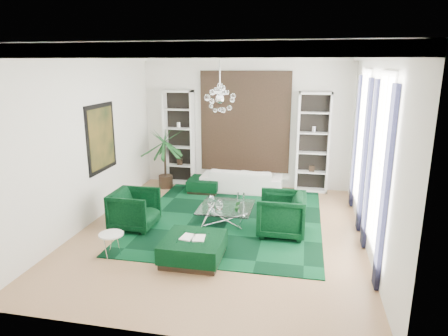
% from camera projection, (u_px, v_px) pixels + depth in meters
% --- Properties ---
extents(floor, '(6.00, 7.00, 0.02)m').
position_uv_depth(floor, '(220.00, 232.00, 8.70)').
color(floor, tan).
rests_on(floor, ground).
extents(ceiling, '(6.00, 7.00, 0.02)m').
position_uv_depth(ceiling, '(220.00, 49.00, 7.72)').
color(ceiling, white).
rests_on(ceiling, ground).
extents(wall_back, '(6.00, 0.02, 3.80)m').
position_uv_depth(wall_back, '(245.00, 122.00, 11.54)').
color(wall_back, white).
rests_on(wall_back, ground).
extents(wall_front, '(6.00, 0.02, 3.80)m').
position_uv_depth(wall_front, '(160.00, 203.00, 4.89)').
color(wall_front, white).
rests_on(wall_front, ground).
extents(wall_left, '(0.02, 7.00, 3.80)m').
position_uv_depth(wall_left, '(87.00, 141.00, 8.79)').
color(wall_left, white).
rests_on(wall_left, ground).
extents(wall_right, '(0.02, 7.00, 3.80)m').
position_uv_depth(wall_right, '(373.00, 152.00, 7.63)').
color(wall_right, white).
rests_on(wall_right, ground).
extents(crown_molding, '(6.00, 7.00, 0.18)m').
position_uv_depth(crown_molding, '(220.00, 55.00, 7.75)').
color(crown_molding, white).
rests_on(crown_molding, ceiling).
extents(ceiling_medallion, '(0.90, 0.90, 0.05)m').
position_uv_depth(ceiling_medallion, '(223.00, 52.00, 8.02)').
color(ceiling_medallion, white).
rests_on(ceiling_medallion, ceiling).
extents(tapestry, '(2.50, 0.06, 2.80)m').
position_uv_depth(tapestry, '(245.00, 122.00, 11.49)').
color(tapestry, black).
rests_on(tapestry, wall_back).
extents(shelving_left, '(0.90, 0.38, 2.80)m').
position_uv_depth(shelving_left, '(179.00, 138.00, 11.85)').
color(shelving_left, white).
rests_on(shelving_left, floor).
extents(shelving_right, '(0.90, 0.38, 2.80)m').
position_uv_depth(shelving_right, '(313.00, 143.00, 11.10)').
color(shelving_right, white).
rests_on(shelving_right, floor).
extents(painting, '(0.04, 1.30, 1.60)m').
position_uv_depth(painting, '(102.00, 138.00, 9.37)').
color(painting, black).
rests_on(painting, wall_left).
extents(window_near, '(0.03, 1.10, 2.90)m').
position_uv_depth(window_near, '(380.00, 164.00, 6.78)').
color(window_near, white).
rests_on(window_near, wall_right).
extents(curtain_near_a, '(0.07, 0.30, 3.25)m').
position_uv_depth(curtain_near_a, '(385.00, 191.00, 6.11)').
color(curtain_near_a, black).
rests_on(curtain_near_a, floor).
extents(curtain_near_b, '(0.07, 0.30, 3.25)m').
position_uv_depth(curtain_near_b, '(370.00, 166.00, 7.59)').
color(curtain_near_b, black).
rests_on(curtain_near_b, floor).
extents(window_far, '(0.03, 1.10, 2.90)m').
position_uv_depth(window_far, '(362.00, 138.00, 9.06)').
color(window_far, white).
rests_on(window_far, wall_right).
extents(curtain_far_a, '(0.07, 0.30, 3.25)m').
position_uv_depth(curtain_far_a, '(364.00, 157.00, 8.39)').
color(curtain_far_a, black).
rests_on(curtain_far_a, floor).
extents(curtain_far_b, '(0.07, 0.30, 3.25)m').
position_uv_depth(curtain_far_b, '(356.00, 143.00, 9.86)').
color(curtain_far_b, black).
rests_on(curtain_far_b, floor).
extents(rug, '(4.20, 5.00, 0.02)m').
position_uv_depth(rug, '(230.00, 217.00, 9.48)').
color(rug, black).
rests_on(rug, floor).
extents(sofa, '(2.27, 0.89, 0.66)m').
position_uv_depth(sofa, '(242.00, 180.00, 11.36)').
color(sofa, white).
rests_on(sofa, floor).
extents(armchair_left, '(0.95, 0.92, 0.86)m').
position_uv_depth(armchair_left, '(135.00, 209.00, 8.79)').
color(armchair_left, black).
rests_on(armchair_left, floor).
extents(armchair_right, '(1.00, 0.97, 0.91)m').
position_uv_depth(armchair_right, '(281.00, 214.00, 8.44)').
color(armchair_right, black).
rests_on(armchair_right, floor).
extents(coffee_table, '(1.19, 1.19, 0.41)m').
position_uv_depth(coffee_table, '(226.00, 215.00, 9.08)').
color(coffee_table, white).
rests_on(coffee_table, floor).
extents(ottoman_side, '(0.86, 0.86, 0.38)m').
position_uv_depth(ottoman_side, '(205.00, 185.00, 11.36)').
color(ottoman_side, black).
rests_on(ottoman_side, floor).
extents(ottoman_front, '(1.09, 1.09, 0.44)m').
position_uv_depth(ottoman_front, '(193.00, 249.00, 7.39)').
color(ottoman_front, black).
rests_on(ottoman_front, floor).
extents(book, '(0.45, 0.30, 0.03)m').
position_uv_depth(book, '(193.00, 237.00, 7.33)').
color(book, white).
rests_on(book, ottoman_front).
extents(side_table, '(0.46, 0.46, 0.45)m').
position_uv_depth(side_table, '(112.00, 245.00, 7.53)').
color(side_table, white).
rests_on(side_table, floor).
extents(palm, '(1.39, 1.39, 2.22)m').
position_uv_depth(palm, '(165.00, 151.00, 11.48)').
color(palm, '#194C1F').
rests_on(palm, floor).
extents(chandelier, '(0.72, 0.72, 0.65)m').
position_uv_depth(chandelier, '(220.00, 99.00, 8.01)').
color(chandelier, white).
rests_on(chandelier, ceiling).
extents(table_plant, '(0.13, 0.11, 0.24)m').
position_uv_depth(table_plant, '(237.00, 206.00, 8.70)').
color(table_plant, '#194C1F').
rests_on(table_plant, coffee_table).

